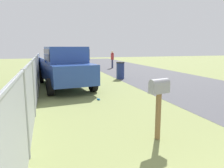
# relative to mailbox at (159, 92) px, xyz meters

# --- Properties ---
(mailbox) EXTENTS (0.31, 0.50, 1.40)m
(mailbox) POSITION_rel_mailbox_xyz_m (0.00, 0.00, 0.00)
(mailbox) COLOR brown
(mailbox) RESTS_ON ground
(pickup_truck) EXTENTS (5.70, 2.76, 2.09)m
(pickup_truck) POSITION_rel_mailbox_xyz_m (7.06, 1.47, -0.01)
(pickup_truck) COLOR #284793
(pickup_truck) RESTS_ON ground
(trash_bin) EXTENTS (0.54, 0.54, 1.11)m
(trash_bin) POSITION_rel_mailbox_xyz_m (8.97, -2.27, -0.56)
(trash_bin) COLOR navy
(trash_bin) RESTS_ON ground
(pedestrian) EXTENTS (0.49, 0.30, 1.68)m
(pedestrian) POSITION_rel_mailbox_xyz_m (15.84, -3.87, -0.14)
(pedestrian) COLOR #2D3351
(pedestrian) RESTS_ON ground
(fence_section) EXTENTS (12.86, 0.07, 1.71)m
(fence_section) POSITION_rel_mailbox_xyz_m (3.80, 2.76, -0.19)
(fence_section) COLOR #9EA3A8
(fence_section) RESTS_ON ground
(litter_can_by_mailbox) EXTENTS (0.14, 0.12, 0.07)m
(litter_can_by_mailbox) POSITION_rel_mailbox_xyz_m (3.90, 0.44, -1.09)
(litter_can_by_mailbox) COLOR blue
(litter_can_by_mailbox) RESTS_ON ground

